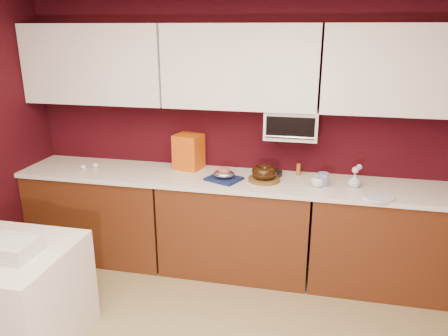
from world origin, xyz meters
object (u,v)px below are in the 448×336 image
dining_table (3,297)px  toaster_oven (292,124)px  pandoro_box (189,152)px  newspaper_stack (11,248)px  flower_vase (354,180)px  bundt_cake (264,172)px  foil_ham_nest (224,174)px  coffee_mug (317,181)px  blue_jar (323,179)px

dining_table → toaster_oven: bearing=39.1°
pandoro_box → newspaper_stack: bearing=-102.3°
flower_vase → pandoro_box: bearing=172.6°
bundt_cake → pandoro_box: bearing=164.6°
foil_ham_nest → dining_table: bearing=-135.7°
bundt_cake → flower_vase: flower_vase is taller
coffee_mug → newspaper_stack: bearing=-145.3°
toaster_oven → blue_jar: size_ratio=4.05×
flower_vase → toaster_oven: bearing=162.7°
bundt_cake → foil_ham_nest: 0.35m
bundt_cake → coffee_mug: size_ratio=2.06×
toaster_oven → bundt_cake: bearing=-138.1°
dining_table → blue_jar: blue_jar is taller
toaster_oven → newspaper_stack: (-1.67, -1.56, -0.57)m
blue_jar → flower_vase: (0.25, 0.02, 0.01)m
dining_table → newspaper_stack: bearing=-18.1°
flower_vase → blue_jar: bearing=-175.5°
dining_table → foil_ham_nest: bearing=44.3°
dining_table → bundt_cake: size_ratio=4.60×
toaster_oven → dining_table: toaster_oven is taller
coffee_mug → toaster_oven: bearing=136.6°
toaster_oven → newspaper_stack: 2.36m
pandoro_box → flower_vase: size_ratio=2.57×
toaster_oven → bundt_cake: size_ratio=2.07×
pandoro_box → flower_vase: (1.49, -0.19, -0.10)m
pandoro_box → coffee_mug: size_ratio=3.09×
dining_table → pandoro_box: 1.91m
coffee_mug → flower_vase: flower_vase is taller
toaster_oven → foil_ham_nest: toaster_oven is taller
toaster_oven → pandoro_box: bearing=178.7°
dining_table → newspaper_stack: 0.47m
bundt_cake → flower_vase: size_ratio=1.72×
coffee_mug → foil_ham_nest: bearing=179.8°
dining_table → pandoro_box: pandoro_box is taller
pandoro_box → bundt_cake: bearing=-3.0°
flower_vase → newspaper_stack: size_ratio=0.40×
toaster_oven → newspaper_stack: bearing=-136.8°
blue_jar → flower_vase: 0.25m
foil_ham_nest → pandoro_box: size_ratio=0.58×
dining_table → flower_vase: bearing=29.1°
coffee_mug → flower_vase: size_ratio=0.83×
coffee_mug → blue_jar: (0.05, 0.04, 0.00)m
dining_table → pandoro_box: bearing=59.2°
foil_ham_nest → flower_vase: (1.10, 0.06, 0.01)m
bundt_cake → coffee_mug: bearing=-7.0°
coffee_mug → newspaper_stack: coffee_mug is taller
flower_vase → newspaper_stack: 2.62m
bundt_cake → blue_jar: bearing=-1.2°
dining_table → bundt_cake: bundt_cake is taller
toaster_oven → dining_table: size_ratio=0.45×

